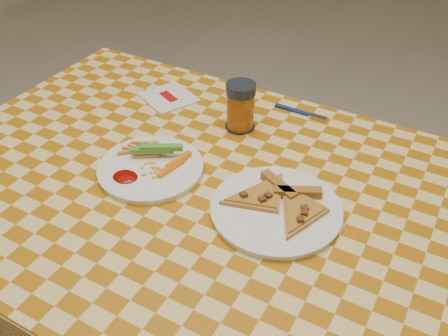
{
  "coord_description": "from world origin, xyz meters",
  "views": [
    {
      "loc": [
        0.44,
        -0.69,
        1.44
      ],
      "look_at": [
        0.03,
        0.05,
        0.78
      ],
      "focal_mm": 40.0,
      "sensor_mm": 36.0,
      "label": 1
    }
  ],
  "objects_px": {
    "plate_right": "(276,210)",
    "drink_glass": "(240,107)",
    "table": "(203,210)",
    "plate_left": "(151,169)"
  },
  "relations": [
    {
      "from": "plate_right",
      "to": "table",
      "type": "bearing_deg",
      "value": 179.26
    },
    {
      "from": "plate_right",
      "to": "plate_left",
      "type": "bearing_deg",
      "value": -177.55
    },
    {
      "from": "table",
      "to": "plate_left",
      "type": "xyz_separation_m",
      "value": [
        -0.12,
        -0.01,
        0.08
      ]
    },
    {
      "from": "table",
      "to": "drink_glass",
      "type": "relative_size",
      "value": 10.65
    },
    {
      "from": "plate_right",
      "to": "drink_glass",
      "type": "xyz_separation_m",
      "value": [
        -0.21,
        0.24,
        0.05
      ]
    },
    {
      "from": "plate_left",
      "to": "plate_right",
      "type": "height_order",
      "value": "same"
    },
    {
      "from": "plate_left",
      "to": "drink_glass",
      "type": "relative_size",
      "value": 1.91
    },
    {
      "from": "table",
      "to": "plate_right",
      "type": "distance_m",
      "value": 0.19
    },
    {
      "from": "table",
      "to": "plate_left",
      "type": "relative_size",
      "value": 5.58
    },
    {
      "from": "table",
      "to": "plate_right",
      "type": "height_order",
      "value": "plate_right"
    }
  ]
}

